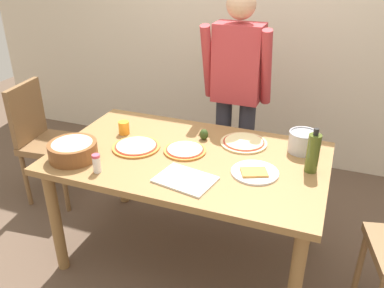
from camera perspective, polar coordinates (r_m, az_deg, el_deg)
ground at (r=2.83m, az=-0.37°, el=-15.25°), size 8.00×8.00×0.00m
wall_back at (r=3.68m, az=9.04°, el=17.25°), size 5.60×0.10×2.60m
dining_table at (r=2.43m, az=-0.42°, el=-3.47°), size 1.60×0.96×0.76m
person_cook at (r=2.95m, az=6.35°, el=7.81°), size 0.49×0.25×1.62m
chair_wooden_left at (r=3.33m, az=-20.35°, el=1.09°), size 0.44×0.44×0.95m
pizza_raw_on_board at (r=2.53m, az=7.34°, el=0.22°), size 0.29×0.29×0.02m
pizza_cooked_on_tray at (r=2.49m, az=-7.91°, el=-0.35°), size 0.29×0.29×0.02m
pizza_second_cooked at (r=2.42m, az=-1.01°, el=-0.87°), size 0.26×0.26×0.02m
plate_with_slice at (r=2.22m, az=8.87°, el=-3.98°), size 0.26×0.26×0.02m
popcorn_bowl at (r=2.42m, az=-16.53°, el=-0.66°), size 0.28×0.28×0.11m
olive_oil_bottle at (r=2.27m, az=16.75°, el=-1.20°), size 0.07×0.07×0.26m
steel_pot at (r=2.49m, az=15.43°, el=0.34°), size 0.17×0.17×0.13m
cup_orange at (r=2.67m, az=-9.61°, el=2.28°), size 0.07×0.07×0.08m
salt_shaker at (r=2.25m, az=-13.35°, el=-2.67°), size 0.04×0.04×0.11m
cutting_board_white at (r=2.14m, az=-0.95°, el=-5.05°), size 0.34×0.27×0.01m
avocado at (r=2.56m, az=1.69°, el=1.37°), size 0.06×0.06×0.07m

